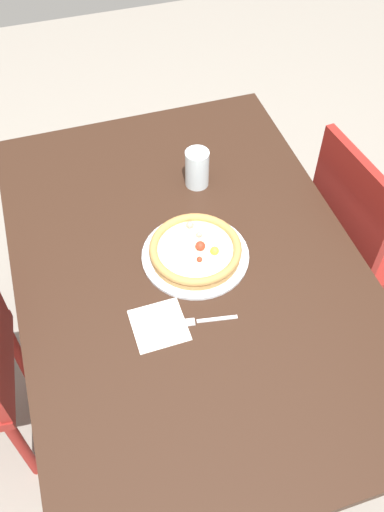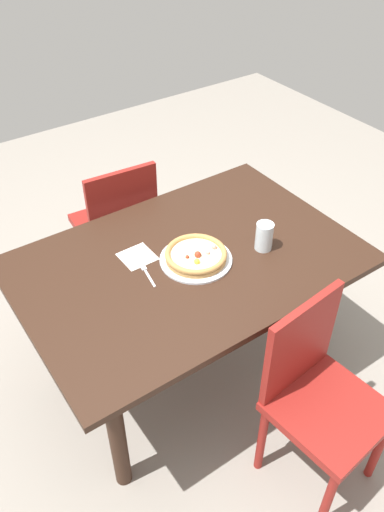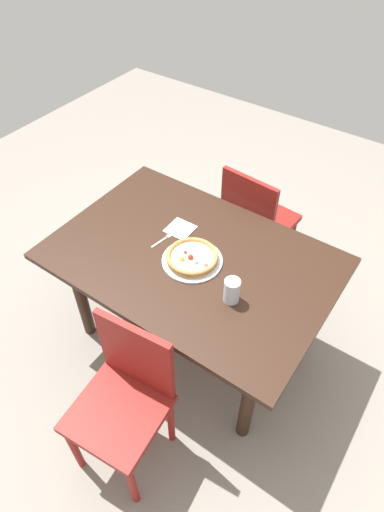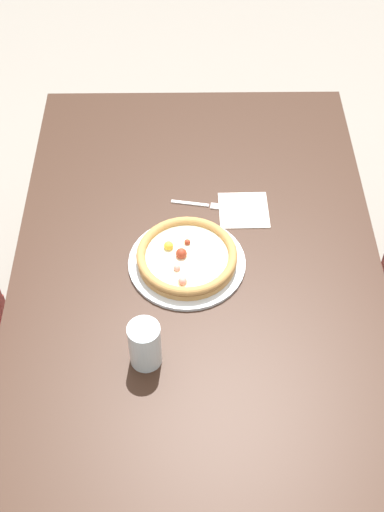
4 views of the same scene
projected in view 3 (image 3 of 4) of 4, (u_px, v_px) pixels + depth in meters
name	position (u px, v px, depth m)	size (l,w,h in m)	color
ground_plane	(192.00, 337.00, 2.79)	(6.00, 6.00, 0.00)	gray
dining_table	(192.00, 270.00, 2.33)	(1.46, 0.99, 0.74)	#331E14
chair_near	(125.00, 397.00, 1.98)	(0.44, 0.44, 0.89)	maroon
chair_far	(256.00, 220.00, 2.83)	(0.43, 0.43, 0.89)	maroon
plate	(192.00, 260.00, 2.23)	(0.31, 0.31, 0.01)	silver
pizza	(192.00, 257.00, 2.21)	(0.27, 0.27, 0.05)	#B78447
fork	(165.00, 238.00, 2.35)	(0.04, 0.17, 0.00)	silver
drinking_glass	(232.00, 291.00, 2.01)	(0.08, 0.08, 0.13)	silver
napkin	(180.00, 229.00, 2.40)	(0.14, 0.14, 0.00)	white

